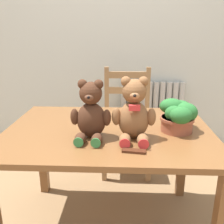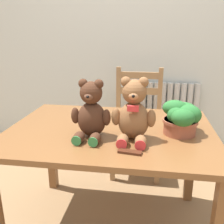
{
  "view_description": "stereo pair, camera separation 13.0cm",
  "coord_description": "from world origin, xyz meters",
  "px_view_note": "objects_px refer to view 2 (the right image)",
  "views": [
    {
      "loc": [
        0.08,
        -0.92,
        1.24
      ],
      "look_at": [
        0.03,
        0.32,
        0.85
      ],
      "focal_mm": 40.0,
      "sensor_mm": 36.0,
      "label": 1
    },
    {
      "loc": [
        0.21,
        -0.91,
        1.24
      ],
      "look_at": [
        0.03,
        0.32,
        0.85
      ],
      "focal_mm": 40.0,
      "sensor_mm": 36.0,
      "label": 2
    }
  ],
  "objects_px": {
    "teddy_bear_left": "(91,113)",
    "potted_plant": "(182,117)",
    "wooden_chair_behind": "(137,122)",
    "chocolate_bar": "(130,152)",
    "teddy_bear_right": "(134,114)"
  },
  "relations": [
    {
      "from": "wooden_chair_behind",
      "to": "teddy_bear_left",
      "type": "xyz_separation_m",
      "value": [
        -0.2,
        -0.93,
        0.38
      ]
    },
    {
      "from": "wooden_chair_behind",
      "to": "potted_plant",
      "type": "xyz_separation_m",
      "value": [
        0.28,
        -0.81,
        0.34
      ]
    },
    {
      "from": "teddy_bear_left",
      "to": "potted_plant",
      "type": "height_order",
      "value": "teddy_bear_left"
    },
    {
      "from": "wooden_chair_behind",
      "to": "chocolate_bar",
      "type": "bearing_deg",
      "value": 90.87
    },
    {
      "from": "potted_plant",
      "to": "chocolate_bar",
      "type": "distance_m",
      "value": 0.4
    },
    {
      "from": "teddy_bear_left",
      "to": "chocolate_bar",
      "type": "height_order",
      "value": "teddy_bear_left"
    },
    {
      "from": "potted_plant",
      "to": "wooden_chair_behind",
      "type": "bearing_deg",
      "value": 108.9
    },
    {
      "from": "wooden_chair_behind",
      "to": "chocolate_bar",
      "type": "relative_size",
      "value": 8.48
    },
    {
      "from": "wooden_chair_behind",
      "to": "teddy_bear_left",
      "type": "bearing_deg",
      "value": 77.58
    },
    {
      "from": "wooden_chair_behind",
      "to": "potted_plant",
      "type": "relative_size",
      "value": 3.72
    },
    {
      "from": "teddy_bear_left",
      "to": "potted_plant",
      "type": "distance_m",
      "value": 0.5
    },
    {
      "from": "teddy_bear_left",
      "to": "chocolate_bar",
      "type": "bearing_deg",
      "value": 145.14
    },
    {
      "from": "chocolate_bar",
      "to": "wooden_chair_behind",
      "type": "bearing_deg",
      "value": 90.87
    },
    {
      "from": "teddy_bear_left",
      "to": "teddy_bear_right",
      "type": "xyz_separation_m",
      "value": [
        0.22,
        -0.0,
        0.01
      ]
    },
    {
      "from": "potted_plant",
      "to": "chocolate_bar",
      "type": "bearing_deg",
      "value": -131.97
    }
  ]
}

